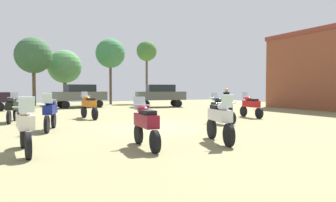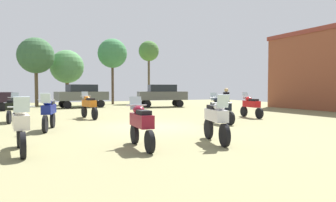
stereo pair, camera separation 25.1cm
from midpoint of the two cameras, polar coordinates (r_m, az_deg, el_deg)
ground_plane at (r=13.54m, az=-3.10°, el=-4.83°), size 44.00×52.00×0.02m
motorcycle_1 at (r=17.62m, az=-14.07°, el=-0.78°), size 0.70×2.24×1.50m
motorcycle_2 at (r=9.66m, az=9.68°, el=-3.31°), size 0.76×2.11×1.51m
motorcycle_3 at (r=17.11m, az=-26.53°, el=-1.09°), size 0.68×2.27×1.47m
motorcycle_6 at (r=18.29m, az=15.54°, el=-0.77°), size 0.62×2.10×1.44m
motorcycle_7 at (r=8.86m, az=-24.94°, el=-4.04°), size 0.62×2.27×1.49m
motorcycle_8 at (r=8.71m, az=-4.18°, el=-4.11°), size 0.62×2.09×1.44m
motorcycle_10 at (r=13.16m, az=-20.74°, el=-1.91°), size 0.77×2.19×1.51m
motorcycle_11 at (r=14.96m, az=10.16°, el=-1.36°), size 0.62×2.16×1.47m
car_2 at (r=27.60m, az=-0.85°, el=1.33°), size 4.56×2.59×2.00m
car_4 at (r=27.68m, az=-15.46°, el=1.24°), size 4.54×2.48×2.00m
person_1 at (r=17.03m, az=11.17°, el=-0.01°), size 0.47×0.47×1.70m
tree_1 at (r=35.27m, az=-3.38°, el=9.11°), size 2.30×2.30×7.04m
tree_2 at (r=32.72m, az=-10.06°, el=8.65°), size 3.03×3.03×6.81m
tree_3 at (r=33.00m, az=-18.04°, el=6.05°), size 3.37×3.37×5.56m
tree_5 at (r=30.86m, az=-23.11°, el=7.72°), size 3.28×3.28×6.32m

